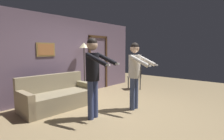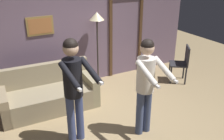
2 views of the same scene
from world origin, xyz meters
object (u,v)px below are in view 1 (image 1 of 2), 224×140
(person_standing_right, at_px, (135,69))
(dining_chair_distant, at_px, (136,76))
(couch, at_px, (58,97))
(torchiere_lamp, at_px, (84,51))
(person_standing_left, at_px, (93,70))

(person_standing_right, relative_size, dining_chair_distant, 1.85)
(person_standing_right, distance_m, dining_chair_distant, 2.47)
(couch, bearing_deg, torchiere_lamp, 21.16)
(dining_chair_distant, bearing_deg, person_standing_left, -163.57)
(couch, relative_size, dining_chair_distant, 2.07)
(torchiere_lamp, bearing_deg, couch, -158.84)
(torchiere_lamp, xyz_separation_m, dining_chair_distant, (1.90, -0.87, -0.96))
(person_standing_left, relative_size, person_standing_right, 1.04)
(person_standing_left, bearing_deg, couch, 95.21)
(person_standing_right, height_order, dining_chair_distant, person_standing_right)
(torchiere_lamp, relative_size, person_standing_left, 0.99)
(couch, xyz_separation_m, torchiere_lamp, (1.37, 0.53, 1.21))
(person_standing_left, distance_m, person_standing_right, 1.17)
(torchiere_lamp, height_order, dining_chair_distant, torchiere_lamp)
(dining_chair_distant, bearing_deg, couch, 174.12)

